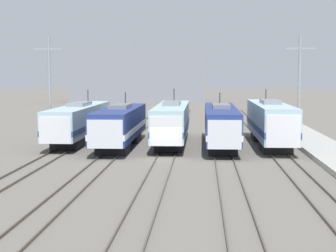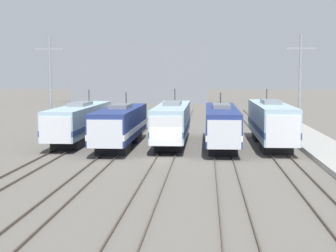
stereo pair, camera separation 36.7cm
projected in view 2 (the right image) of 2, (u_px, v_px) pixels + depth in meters
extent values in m
plane|color=#666059|center=(165.00, 158.00, 45.43)|extent=(400.00, 400.00, 0.00)
cube|color=#4C4238|center=(43.00, 156.00, 46.12)|extent=(0.07, 120.00, 0.15)
cube|color=#4C4238|center=(60.00, 156.00, 46.02)|extent=(0.07, 120.00, 0.15)
cube|color=#4C4238|center=(99.00, 157.00, 45.80)|extent=(0.07, 120.00, 0.15)
cube|color=#4C4238|center=(117.00, 157.00, 45.70)|extent=(0.07, 120.00, 0.15)
cube|color=#4C4238|center=(157.00, 157.00, 45.48)|extent=(0.07, 120.00, 0.15)
cube|color=#4C4238|center=(174.00, 157.00, 45.38)|extent=(0.07, 120.00, 0.15)
cube|color=#4C4238|center=(215.00, 158.00, 45.15)|extent=(0.07, 120.00, 0.15)
cube|color=#4C4238|center=(233.00, 158.00, 45.05)|extent=(0.07, 120.00, 0.15)
cube|color=#4C4238|center=(274.00, 159.00, 44.83)|extent=(0.07, 120.00, 0.15)
cube|color=#4C4238|center=(292.00, 159.00, 44.73)|extent=(0.07, 120.00, 0.15)
cube|color=#232326|center=(69.00, 142.00, 52.07)|extent=(2.52, 4.20, 0.95)
cube|color=#232326|center=(91.00, 132.00, 61.54)|extent=(2.52, 4.20, 0.95)
cube|color=#9EBCCC|center=(81.00, 119.00, 56.63)|extent=(2.97, 19.07, 2.66)
cube|color=navy|center=(81.00, 124.00, 56.68)|extent=(3.01, 19.11, 0.48)
cube|color=silver|center=(58.00, 129.00, 48.21)|extent=(2.73, 2.26, 2.26)
cube|color=black|center=(55.00, 124.00, 47.12)|extent=(2.32, 0.08, 0.63)
cube|color=gray|center=(80.00, 104.00, 56.49)|extent=(1.63, 4.77, 0.35)
cylinder|color=#38383D|center=(89.00, 97.00, 60.61)|extent=(0.12, 0.12, 1.49)
cube|color=black|center=(114.00, 147.00, 48.46)|extent=(2.62, 3.64, 0.95)
cube|color=black|center=(127.00, 137.00, 56.68)|extent=(2.62, 3.64, 0.95)
cube|color=navy|center=(121.00, 122.00, 52.40)|extent=(3.09, 16.55, 2.68)
cube|color=silver|center=(121.00, 128.00, 52.45)|extent=(3.13, 16.59, 0.48)
cube|color=silver|center=(107.00, 133.00, 45.00)|extent=(2.84, 1.82, 2.28)
cube|color=black|center=(105.00, 128.00, 44.13)|extent=(2.41, 0.08, 0.64)
cube|color=slate|center=(121.00, 106.00, 52.25)|extent=(1.70, 4.14, 0.35)
cylinder|color=#38383D|center=(126.00, 99.00, 55.82)|extent=(0.12, 0.12, 1.35)
cube|color=#232326|center=(169.00, 145.00, 50.31)|extent=(2.48, 3.97, 0.95)
cube|color=#232326|center=(175.00, 134.00, 59.26)|extent=(2.48, 3.97, 0.95)
cube|color=#9EBCCC|center=(173.00, 120.00, 54.61)|extent=(2.92, 18.02, 2.84)
cube|color=navy|center=(173.00, 125.00, 54.66)|extent=(2.96, 18.06, 0.51)
cube|color=silver|center=(167.00, 130.00, 46.74)|extent=(2.69, 2.34, 2.42)
cube|color=black|center=(166.00, 125.00, 45.61)|extent=(2.28, 0.08, 0.68)
cube|color=gray|center=(173.00, 103.00, 54.46)|extent=(1.61, 4.51, 0.35)
cylinder|color=#38383D|center=(175.00, 96.00, 58.35)|extent=(0.12, 0.12, 1.48)
cube|color=black|center=(222.00, 148.00, 48.31)|extent=(2.45, 3.95, 0.95)
cube|color=black|center=(220.00, 136.00, 57.23)|extent=(2.45, 3.95, 0.95)
cube|color=navy|center=(221.00, 122.00, 52.60)|extent=(2.88, 17.97, 2.70)
cube|color=silver|center=(221.00, 128.00, 52.65)|extent=(2.92, 18.01, 0.49)
cube|color=silver|center=(224.00, 133.00, 44.63)|extent=(2.65, 2.08, 2.29)
cube|color=black|center=(224.00, 128.00, 43.63)|extent=(2.25, 0.08, 0.64)
cube|color=slate|center=(221.00, 106.00, 52.46)|extent=(1.58, 4.49, 0.35)
cylinder|color=#38383D|center=(221.00, 99.00, 56.34)|extent=(0.12, 0.12, 1.29)
cube|color=#232326|center=(276.00, 147.00, 49.09)|extent=(2.52, 3.89, 0.95)
cube|color=#232326|center=(265.00, 135.00, 57.86)|extent=(2.52, 3.89, 0.95)
cube|color=#9EBCCC|center=(271.00, 120.00, 53.29)|extent=(2.97, 17.66, 3.05)
cube|color=navy|center=(271.00, 126.00, 53.34)|extent=(3.01, 17.70, 0.55)
cube|color=silver|center=(281.00, 130.00, 45.54)|extent=(2.73, 2.22, 2.59)
cube|color=black|center=(283.00, 125.00, 44.46)|extent=(2.32, 0.08, 0.73)
cube|color=gray|center=(271.00, 102.00, 53.13)|extent=(1.63, 4.42, 0.35)
cylinder|color=#38383D|center=(267.00, 95.00, 56.94)|extent=(0.12, 0.12, 1.27)
cylinder|color=gray|center=(50.00, 91.00, 53.99)|extent=(0.27, 0.27, 10.42)
cube|color=gray|center=(49.00, 49.00, 53.62)|extent=(2.78, 0.16, 0.16)
cylinder|color=gray|center=(300.00, 91.00, 52.36)|extent=(0.27, 0.27, 10.42)
cube|color=gray|center=(301.00, 48.00, 51.98)|extent=(2.78, 0.16, 0.16)
cube|color=gray|center=(143.00, 74.00, 133.54)|extent=(30.95, 15.97, 13.14)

